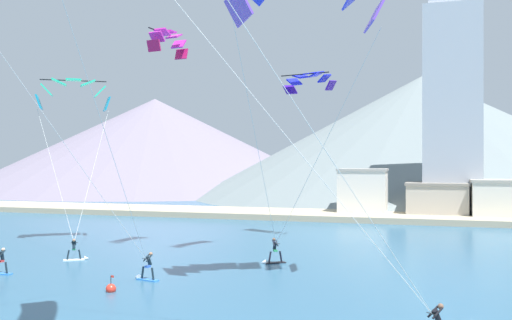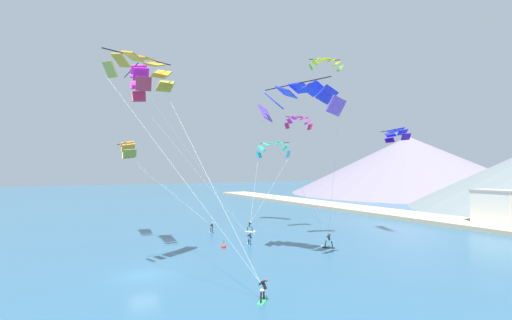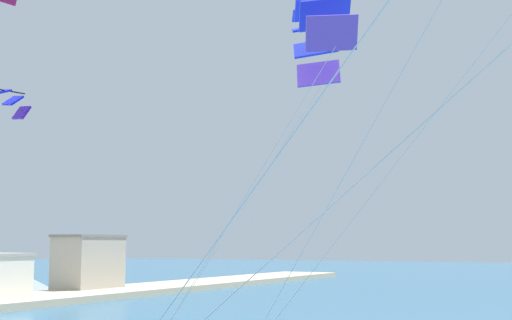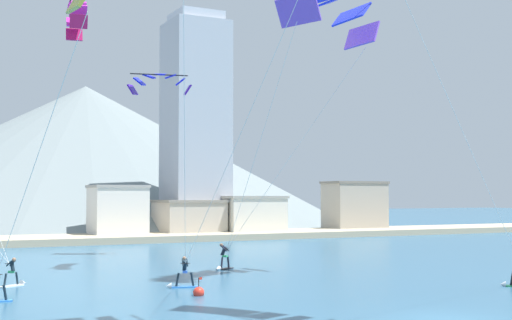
# 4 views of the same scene
# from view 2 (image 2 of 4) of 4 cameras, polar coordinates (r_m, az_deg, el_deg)

# --- Properties ---
(ground_plane) EXTENTS (400.00, 400.00, 0.00)m
(ground_plane) POSITION_cam_2_polar(r_m,az_deg,el_deg) (33.48, -18.16, -17.78)
(ground_plane) COLOR #2D5B7A
(kitesurfer_near_lead) EXTENTS (1.78, 0.82, 1.72)m
(kitesurfer_near_lead) POSITION_cam_2_polar(r_m,az_deg,el_deg) (43.59, -1.13, -13.35)
(kitesurfer_near_lead) COLOR #337FDB
(kitesurfer_near_lead) RESTS_ON ground
(kitesurfer_near_trail) EXTENTS (1.76, 0.57, 1.71)m
(kitesurfer_near_trail) POSITION_cam_2_polar(r_m,az_deg,el_deg) (51.76, -7.45, -11.50)
(kitesurfer_near_trail) COLOR #337FDB
(kitesurfer_near_trail) RESTS_ON ground
(kitesurfer_mid_center) EXTENTS (1.50, 1.52, 1.75)m
(kitesurfer_mid_center) POSITION_cam_2_polar(r_m,az_deg,el_deg) (26.19, 1.29, -21.32)
(kitesurfer_mid_center) COLOR #33B266
(kitesurfer_mid_center) RESTS_ON ground
(kitesurfer_far_left) EXTENTS (1.68, 1.28, 1.64)m
(kitesurfer_far_left) POSITION_cam_2_polar(r_m,az_deg,el_deg) (52.55, -0.83, -11.41)
(kitesurfer_far_left) COLOR white
(kitesurfer_far_left) RESTS_ON ground
(kitesurfer_far_right) EXTENTS (1.68, 1.28, 1.79)m
(kitesurfer_far_right) POSITION_cam_2_polar(r_m,az_deg,el_deg) (43.17, 11.80, -13.36)
(kitesurfer_far_right) COLOR black
(kitesurfer_far_right) RESTS_ON ground
(parafoil_kite_near_lead) EXTENTS (7.22, 14.02, 19.20)m
(parafoil_kite_near_lead) POSITION_cam_2_polar(r_m,az_deg,el_deg) (40.72, -18.83, 12.44)
(parafoil_kite_near_lead) COLOR #BE324F
(parafoil_kite_near_trail) EXTENTS (6.08, 12.47, 11.92)m
(parafoil_kite_near_trail) POSITION_cam_2_polar(r_m,az_deg,el_deg) (49.15, -20.53, 1.83)
(parafoil_kite_near_trail) COLOR olive
(parafoil_kite_mid_center) EXTENTS (12.81, 9.65, 18.25)m
(parafoil_kite_mid_center) POSITION_cam_2_polar(r_m,az_deg,el_deg) (33.08, -18.34, 14.32)
(parafoil_kite_mid_center) COLOR #ABA539
(parafoil_kite_far_left) EXTENTS (8.21, 9.93, 13.01)m
(parafoil_kite_far_left) POSITION_cam_2_polar(r_m,az_deg,el_deg) (60.48, 2.86, 1.98)
(parafoil_kite_far_left) COLOR #1792B7
(parafoil_kite_far_right) EXTENTS (8.83, 10.23, 16.62)m
(parafoil_kite_far_right) POSITION_cam_2_polar(r_m,az_deg,el_deg) (35.50, 7.27, 10.21)
(parafoil_kite_far_right) COLOR #6F43C4
(parafoil_kite_distant_high_outer) EXTENTS (5.25, 3.36, 1.95)m
(parafoil_kite_distant_high_outer) POSITION_cam_2_polar(r_m,az_deg,el_deg) (52.00, 22.33, 4.14)
(parafoil_kite_distant_high_outer) COLOR #3A1299
(parafoil_kite_distant_low_drift) EXTENTS (1.69, 4.34, 1.93)m
(parafoil_kite_distant_low_drift) POSITION_cam_2_polar(r_m,az_deg,el_deg) (51.75, 7.11, 6.45)
(parafoil_kite_distant_low_drift) COLOR #BE1754
(parafoil_kite_distant_mid_solo) EXTENTS (2.40, 4.41, 1.55)m
(parafoil_kite_distant_mid_solo) POSITION_cam_2_polar(r_m,az_deg,el_deg) (45.03, 11.58, 15.59)
(parafoil_kite_distant_mid_solo) COLOR #87C33A
(race_marker_buoy) EXTENTS (0.56, 0.56, 1.02)m
(race_marker_buoy) POSITION_cam_2_polar(r_m,az_deg,el_deg) (42.49, -5.40, -14.14)
(race_marker_buoy) COLOR red
(race_marker_buoy) RESTS_ON ground
(shoreline_strip) EXTENTS (180.00, 10.00, 0.70)m
(shoreline_strip) POSITION_cam_2_polar(r_m,az_deg,el_deg) (68.21, 32.50, -8.98)
(shoreline_strip) COLOR tan
(shoreline_strip) RESTS_ON ground
(shore_building_harbour_front) EXTENTS (6.07, 5.15, 6.09)m
(shore_building_harbour_front) POSITION_cam_2_polar(r_m,az_deg,el_deg) (69.15, 35.18, -6.58)
(shore_building_harbour_front) COLOR silver
(shore_building_harbour_front) RESTS_ON ground
(mountain_peak_west_ridge) EXTENTS (92.41, 92.41, 22.67)m
(mountain_peak_west_ridge) POSITION_cam_2_polar(r_m,az_deg,el_deg) (148.60, 24.07, -0.75)
(mountain_peak_west_ridge) COLOR slate
(mountain_peak_west_ridge) RESTS_ON ground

